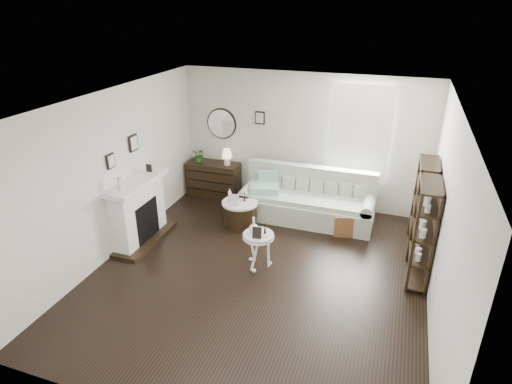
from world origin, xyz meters
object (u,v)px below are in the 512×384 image
at_px(dresser, 214,179).
at_px(pedestal_table, 258,237).
at_px(drum_table, 240,213).
at_px(sofa, 307,203).

relative_size(dresser, pedestal_table, 1.88).
height_order(dresser, pedestal_table, dresser).
relative_size(dresser, drum_table, 1.65).
height_order(sofa, pedestal_table, sofa).
bearing_deg(sofa, drum_table, -149.30).
bearing_deg(pedestal_table, drum_table, 122.57).
xyz_separation_m(sofa, drum_table, (-1.14, -0.68, -0.09)).
bearing_deg(drum_table, dresser, 133.62).
relative_size(drum_table, pedestal_table, 1.14).
bearing_deg(pedestal_table, sofa, 79.15).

